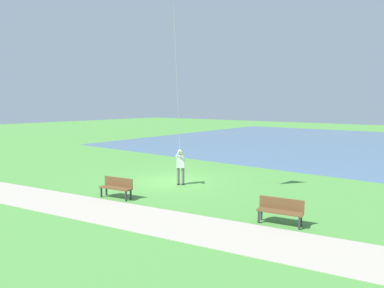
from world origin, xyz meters
The scene contains 6 objects.
ground_plane centered at (0.00, 0.00, 0.00)m, with size 120.00×120.00×0.00m, color #4C8E3D.
lake_water centered at (-24.22, 4.00, 0.00)m, with size 36.00×44.00×0.01m, color #476B8E.
walkway_path centered at (5.25, 2.00, 0.01)m, with size 2.40×32.00×0.02m, color #ADA393.
person_kite_flyer centered at (0.35, 0.82, 1.05)m, with size 0.62×0.55×1.83m.
park_bench_near_walkway centered at (3.89, 0.21, 0.51)m, with size 0.72×1.56×0.88m.
park_bench_far_walkway centered at (2.57, 7.09, 0.51)m, with size 0.72×1.56×0.88m.
Camera 1 is at (13.07, 11.58, 4.03)m, focal length 31.69 mm.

